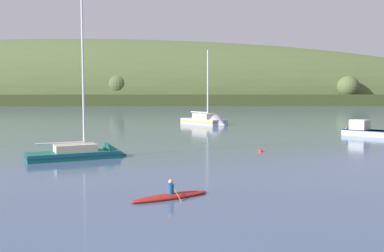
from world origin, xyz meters
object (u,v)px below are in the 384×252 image
mooring_buoy_foreground (355,123)px  mooring_buoy_off_fishing_boat (261,152)px  canoe_with_paddler (171,196)px  sailboat_near_mooring (208,123)px  fishing_boat_moored (364,132)px  sailboat_midwater_white (86,155)px

mooring_buoy_foreground → mooring_buoy_off_fishing_boat: size_ratio=1.42×
canoe_with_paddler → mooring_buoy_off_fishing_boat: (7.22, 16.49, -0.09)m
sailboat_near_mooring → mooring_buoy_off_fishing_boat: (2.74, -31.86, -0.31)m
canoe_with_paddler → mooring_buoy_foreground: canoe_with_paddler is taller
fishing_boat_moored → canoe_with_paddler: fishing_boat_moored is taller
sailboat_near_mooring → canoe_with_paddler: bearing=-44.2°
fishing_boat_moored → mooring_buoy_foreground: bearing=-62.4°
sailboat_midwater_white → mooring_buoy_foreground: sailboat_midwater_white is taller
sailboat_near_mooring → sailboat_midwater_white: bearing=-56.7°
sailboat_midwater_white → mooring_buoy_foreground: bearing=21.8°
sailboat_near_mooring → sailboat_midwater_white: (-11.37, -35.32, -0.10)m
sailboat_near_mooring → mooring_buoy_foreground: 24.74m
sailboat_near_mooring → sailboat_midwater_white: 37.11m
sailboat_near_mooring → canoe_with_paddler: sailboat_near_mooring is taller
sailboat_midwater_white → fishing_boat_moored: 33.64m
sailboat_near_mooring → mooring_buoy_off_fishing_boat: sailboat_near_mooring is taller
sailboat_midwater_white → fishing_boat_moored: sailboat_midwater_white is taller
canoe_with_paddler → mooring_buoy_foreground: size_ratio=5.28×
sailboat_near_mooring → canoe_with_paddler: 48.55m
fishing_boat_moored → canoe_with_paddler: bearing=100.9°
canoe_with_paddler → sailboat_midwater_white: bearing=87.4°
sailboat_near_mooring → mooring_buoy_foreground: (24.59, 2.74, -0.31)m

